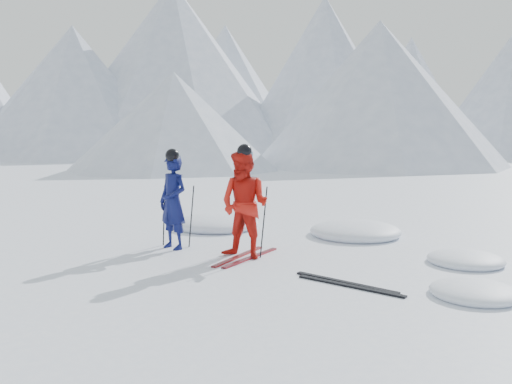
% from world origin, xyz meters
% --- Properties ---
extents(ground, '(160.00, 160.00, 0.00)m').
position_xyz_m(ground, '(0.00, 0.00, 0.00)').
color(ground, white).
rests_on(ground, ground).
extents(skier_blue, '(0.76, 0.62, 1.79)m').
position_xyz_m(skier_blue, '(-3.27, 0.03, 0.90)').
color(skier_blue, '#0C1148').
rests_on(skier_blue, ground).
extents(skier_red, '(1.00, 0.82, 1.90)m').
position_xyz_m(skier_red, '(-1.72, -0.15, 0.95)').
color(skier_red, red).
rests_on(skier_red, ground).
extents(pole_blue_left, '(0.12, 0.08, 1.19)m').
position_xyz_m(pole_blue_left, '(-3.57, 0.18, 0.60)').
color(pole_blue_left, black).
rests_on(pole_blue_left, ground).
extents(pole_blue_right, '(0.12, 0.07, 1.19)m').
position_xyz_m(pole_blue_right, '(-3.02, 0.28, 0.60)').
color(pole_blue_right, black).
rests_on(pole_blue_right, ground).
extents(pole_red_left, '(0.13, 0.10, 1.26)m').
position_xyz_m(pole_red_left, '(-2.02, 0.10, 0.63)').
color(pole_red_left, black).
rests_on(pole_red_left, ground).
extents(pole_red_right, '(0.13, 0.09, 1.26)m').
position_xyz_m(pole_red_right, '(-1.42, -0.00, 0.63)').
color(pole_red_right, black).
rests_on(pole_red_right, ground).
extents(ski_worn_left, '(0.23, 1.70, 0.03)m').
position_xyz_m(ski_worn_left, '(-1.84, -0.15, 0.01)').
color(ski_worn_left, black).
rests_on(ski_worn_left, ground).
extents(ski_worn_right, '(0.35, 1.69, 0.03)m').
position_xyz_m(ski_worn_right, '(-1.60, -0.15, 0.01)').
color(ski_worn_right, black).
rests_on(ski_worn_right, ground).
extents(ski_loose_a, '(1.64, 0.61, 0.03)m').
position_xyz_m(ski_loose_a, '(0.29, -1.06, 0.01)').
color(ski_loose_a, black).
rests_on(ski_loose_a, ground).
extents(ski_loose_b, '(1.66, 0.56, 0.03)m').
position_xyz_m(ski_loose_b, '(0.39, -1.21, 0.01)').
color(ski_loose_b, black).
rests_on(ski_loose_b, ground).
extents(snow_lumps, '(7.15, 5.16, 0.43)m').
position_xyz_m(snow_lumps, '(-1.17, 1.97, 0.00)').
color(snow_lumps, white).
rests_on(snow_lumps, ground).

